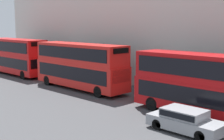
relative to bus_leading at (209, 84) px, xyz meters
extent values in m
cube|color=#B20C0F|center=(0.00, 0.01, -0.98)|extent=(2.55, 10.71, 2.03)
cube|color=#B20C0F|center=(0.00, 0.01, 0.97)|extent=(2.50, 10.50, 1.86)
cube|color=black|center=(0.00, 0.01, -0.73)|extent=(2.59, 9.86, 1.13)
cube|color=black|center=(0.00, 0.01, 1.06)|extent=(2.59, 9.86, 1.12)
cylinder|color=black|center=(-1.12, 3.76, -1.84)|extent=(0.30, 1.00, 1.00)
cylinder|color=black|center=(1.13, 3.76, -1.84)|extent=(0.30, 1.00, 1.00)
cube|color=red|center=(0.00, 13.36, -0.88)|extent=(2.55, 10.93, 2.21)
cube|color=red|center=(0.00, 13.36, 1.13)|extent=(2.50, 10.72, 1.82)
cube|color=black|center=(0.00, 13.36, -0.62)|extent=(2.59, 10.06, 1.24)
cube|color=black|center=(0.00, 13.36, 1.23)|extent=(2.59, 10.06, 1.09)
cube|color=black|center=(0.00, 7.93, -0.44)|extent=(2.17, 0.06, 1.11)
cube|color=black|center=(0.00, 7.93, 1.68)|extent=(1.78, 0.06, 0.44)
cylinder|color=black|center=(-1.12, 9.50, -1.84)|extent=(0.30, 1.00, 1.00)
cylinder|color=black|center=(1.13, 9.50, -1.84)|extent=(0.30, 1.00, 1.00)
cylinder|color=black|center=(-1.12, 17.23, -1.84)|extent=(0.30, 1.00, 1.00)
cylinder|color=black|center=(1.13, 17.23, -1.84)|extent=(0.30, 1.00, 1.00)
cube|color=red|center=(0.00, 25.62, -0.93)|extent=(2.55, 10.18, 2.11)
cube|color=red|center=(0.00, 25.62, 1.10)|extent=(2.50, 9.98, 1.96)
cube|color=black|center=(0.00, 25.62, -0.68)|extent=(2.59, 9.37, 1.18)
cube|color=black|center=(0.00, 25.62, 1.20)|extent=(2.59, 9.37, 1.18)
cube|color=black|center=(0.00, 20.56, -0.51)|extent=(2.17, 0.06, 1.06)
cube|color=black|center=(0.00, 20.56, 1.69)|extent=(1.78, 0.06, 0.47)
cylinder|color=black|center=(-1.12, 22.13, -1.84)|extent=(0.30, 1.00, 1.00)
cylinder|color=black|center=(1.13, 22.13, -1.84)|extent=(0.30, 1.00, 1.00)
cylinder|color=black|center=(1.13, 29.11, -1.84)|extent=(0.30, 1.00, 1.00)
cube|color=gray|center=(-3.40, -0.42, -1.83)|extent=(1.87, 4.39, 0.65)
cube|color=gray|center=(-3.40, -0.31, -1.25)|extent=(1.64, 2.41, 0.52)
cube|color=black|center=(-3.40, -0.31, -1.22)|extent=(1.68, 2.29, 0.33)
cylinder|color=black|center=(-4.22, -1.83, -2.02)|extent=(0.22, 0.64, 0.64)
cylinder|color=black|center=(-2.58, -1.83, -2.02)|extent=(0.22, 0.64, 0.64)
cylinder|color=black|center=(-4.22, 0.98, -2.02)|extent=(0.22, 0.64, 0.64)
cylinder|color=black|center=(-2.58, 0.98, -2.02)|extent=(0.22, 0.64, 0.64)
cylinder|color=#26262D|center=(2.65, 20.45, -1.64)|extent=(0.36, 0.36, 1.41)
sphere|color=tan|center=(2.65, 20.45, -0.82)|extent=(0.22, 0.22, 0.22)
camera|label=1|loc=(-18.65, -9.69, 3.81)|focal=50.00mm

